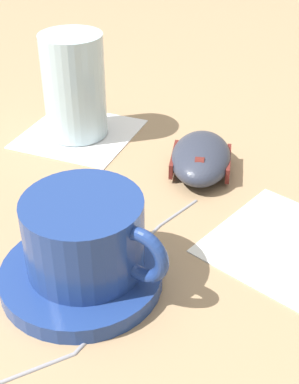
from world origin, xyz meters
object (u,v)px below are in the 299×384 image
(saucer, at_px, (82,275))
(drinking_glass, at_px, (74,86))
(coffee_cup, at_px, (86,235))
(computer_mouse, at_px, (201,158))

(saucer, relative_size, drinking_glass, 1.09)
(saucer, bearing_deg, coffee_cup, 144.82)
(saucer, distance_m, drinking_glass, 0.26)
(computer_mouse, height_order, drinking_glass, drinking_glass)
(saucer, xyz_separation_m, computer_mouse, (-0.19, 0.04, 0.01))
(coffee_cup, bearing_deg, saucer, -35.18)
(computer_mouse, bearing_deg, coffee_cup, -11.54)
(saucer, relative_size, coffee_cup, 1.07)
(coffee_cup, distance_m, drinking_glass, 0.25)
(saucer, bearing_deg, drinking_glass, -152.49)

